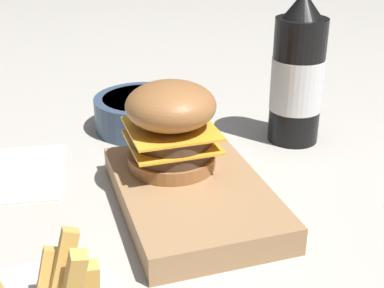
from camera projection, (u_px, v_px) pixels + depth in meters
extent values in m
plane|color=#B7B2A8|center=(173.00, 216.00, 0.61)|extent=(6.00, 6.00, 0.00)
cube|color=#A37A51|center=(192.00, 195.00, 0.62)|extent=(0.25, 0.16, 0.03)
cylinder|color=#9E6638|center=(172.00, 160.00, 0.65)|extent=(0.11, 0.11, 0.02)
cylinder|color=#4C3323|center=(172.00, 148.00, 0.65)|extent=(0.10, 0.10, 0.01)
cube|color=gold|center=(171.00, 142.00, 0.64)|extent=(0.10, 0.10, 0.00)
cylinder|color=#4C3323|center=(171.00, 135.00, 0.64)|extent=(0.10, 0.10, 0.01)
cube|color=gold|center=(171.00, 128.00, 0.64)|extent=(0.10, 0.10, 0.00)
ellipsoid|color=#9E6638|center=(171.00, 105.00, 0.62)|extent=(0.11, 0.11, 0.06)
cylinder|color=black|center=(297.00, 82.00, 0.77)|extent=(0.07, 0.07, 0.18)
cylinder|color=silver|center=(297.00, 84.00, 0.77)|extent=(0.08, 0.08, 0.08)
cone|color=black|center=(304.00, 4.00, 0.72)|extent=(0.06, 0.06, 0.04)
cylinder|color=#384C66|center=(143.00, 113.00, 0.83)|extent=(0.15, 0.15, 0.05)
cylinder|color=beige|center=(143.00, 99.00, 0.82)|extent=(0.12, 0.12, 0.01)
cube|color=beige|center=(1.00, 174.00, 0.70)|extent=(0.18, 0.18, 0.00)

